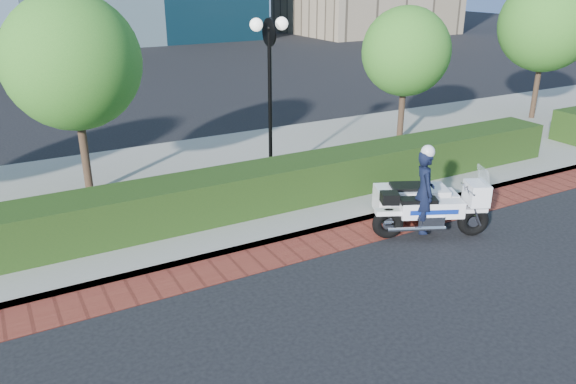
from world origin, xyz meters
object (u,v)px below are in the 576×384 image
lamppost (270,75)px  tree_d (546,25)px  tree_c (406,52)px  tree_b (72,62)px  police_motorcycle (422,200)px

lamppost → tree_d: size_ratio=0.82×
tree_d → tree_c: bearing=-180.0°
tree_b → tree_c: 10.01m
tree_b → tree_c: bearing=-0.0°
tree_d → police_motorcycle: (-10.40, -5.48, -2.90)m
tree_b → lamppost: bearing=-16.1°
tree_d → police_motorcycle: 12.10m
tree_b → tree_c: (10.00, -0.00, -0.39)m
tree_b → tree_d: 16.50m
tree_b → police_motorcycle: tree_b is taller
tree_b → police_motorcycle: 8.64m
police_motorcycle → tree_c: bearing=79.4°
lamppost → police_motorcycle: bearing=-69.0°
tree_c → tree_d: bearing=0.0°
tree_c → tree_d: (6.50, 0.00, 0.56)m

